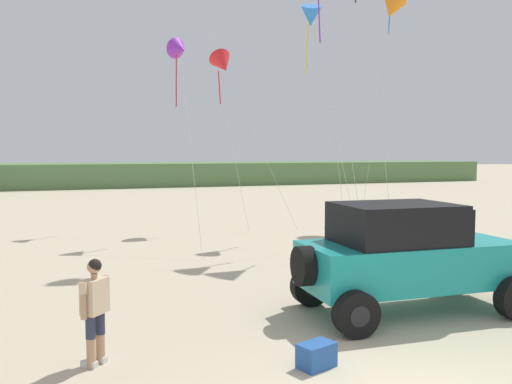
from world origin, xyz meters
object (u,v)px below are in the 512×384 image
object	(u,v)px
jeep	(407,255)
cooler_box	(316,355)
kite_green_box	(223,64)
kite_black_sled	(180,50)
kite_blue_swept	(392,8)
kite_yellow_diamond	(311,17)
person_watching	(95,306)

from	to	relation	value
jeep	cooler_box	world-z (taller)	jeep
cooler_box	kite_green_box	bearing A→B (deg)	60.21
cooler_box	kite_black_sled	distance (m)	14.48
cooler_box	kite_black_sled	world-z (taller)	kite_black_sled
kite_blue_swept	kite_black_sled	bearing A→B (deg)	-172.49
kite_yellow_diamond	kite_green_box	bearing A→B (deg)	134.15
kite_green_box	kite_blue_swept	xyz separation A→B (m)	(7.83, -0.74, 2.83)
person_watching	kite_yellow_diamond	world-z (taller)	kite_yellow_diamond
cooler_box	kite_black_sled	xyz separation A→B (m)	(0.52, 12.71, 6.91)
cooler_box	kite_black_sled	size ratio (longest dim) A/B	0.07
jeep	cooler_box	size ratio (longest dim) A/B	8.75
kite_black_sled	kite_blue_swept	distance (m)	10.53
person_watching	cooler_box	bearing A→B (deg)	-21.07
kite_black_sled	kite_green_box	distance (m)	3.06
cooler_box	kite_yellow_diamond	bearing A→B (deg)	45.98
person_watching	kite_green_box	world-z (taller)	kite_green_box
person_watching	kite_green_box	distance (m)	16.01
jeep	kite_green_box	size ratio (longest dim) A/B	0.64
cooler_box	kite_blue_swept	bearing A→B (deg)	33.78
kite_black_sled	kite_green_box	xyz separation A→B (m)	(2.25, 2.07, -0.08)
kite_blue_swept	kite_yellow_diamond	bearing A→B (deg)	-157.53
person_watching	cooler_box	size ratio (longest dim) A/B	2.98
kite_yellow_diamond	kite_black_sled	bearing A→B (deg)	171.28
kite_black_sled	kite_green_box	size ratio (longest dim) A/B	1.00
cooler_box	kite_yellow_diamond	distance (m)	15.59
person_watching	kite_black_sled	xyz separation A→B (m)	(3.70, 11.49, 6.16)
kite_green_box	cooler_box	bearing A→B (deg)	-100.62
person_watching	kite_yellow_diamond	bearing A→B (deg)	50.91
kite_yellow_diamond	kite_blue_swept	bearing A→B (deg)	22.47
person_watching	kite_green_box	xyz separation A→B (m)	(5.95, 13.56, 6.08)
cooler_box	kite_blue_swept	world-z (taller)	kite_blue_swept
jeep	kite_blue_swept	distance (m)	16.73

